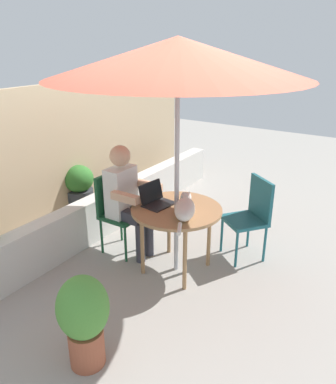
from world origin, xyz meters
TOP-DOWN VIEW (x-y plane):
  - ground_plane at (0.00, 0.00)m, footprint 14.00×14.00m
  - fence_back at (0.00, 1.90)m, footprint 5.90×0.08m
  - planter_wall_low at (0.00, 1.19)m, footprint 5.31×0.20m
  - patio_table at (0.00, 0.00)m, footprint 0.90×0.90m
  - patio_umbrella at (0.00, 0.00)m, footprint 2.30×2.30m
  - chair_occupied at (0.00, 0.79)m, footprint 0.40×0.40m
  - chair_empty at (0.68, -0.53)m, footprint 0.56×0.56m
  - person_seated at (0.00, 0.63)m, footprint 0.48×0.48m
  - laptop at (-0.03, 0.24)m, footprint 0.33×0.29m
  - cat at (-0.11, -0.16)m, footprint 0.61×0.35m
  - potted_plant_near_fence at (0.46, 1.83)m, footprint 0.41×0.41m
  - potted_plant_corner at (-1.41, -0.10)m, footprint 0.37×0.37m

SIDE VIEW (x-z plane):
  - ground_plane at x=0.00m, z-range 0.00..0.00m
  - planter_wall_low at x=0.00m, z-range 0.00..0.51m
  - potted_plant_near_fence at x=0.46m, z-range 0.02..0.71m
  - potted_plant_corner at x=-1.41m, z-range 0.05..0.79m
  - chair_occupied at x=0.00m, z-range 0.08..0.97m
  - chair_empty at x=0.68m, z-range 0.08..0.97m
  - patio_table at x=0.00m, z-range 0.28..0.98m
  - person_seated at x=0.00m, z-range 0.08..1.31m
  - laptop at x=-0.03m, z-range 0.66..0.87m
  - cat at x=-0.11m, z-range 0.70..0.87m
  - fence_back at x=0.00m, z-range 0.00..1.76m
  - patio_umbrella at x=0.00m, z-range 0.96..3.23m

